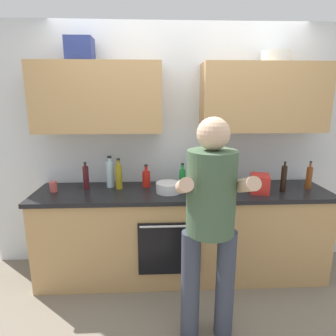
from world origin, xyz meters
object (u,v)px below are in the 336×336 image
at_px(bottle_soda, 182,177).
at_px(bottle_oil, 119,176).
at_px(bottle_syrup, 223,171).
at_px(bottle_wine, 86,177).
at_px(person_standing, 210,215).
at_px(potted_herb, 211,176).
at_px(cup_ceramic, 53,187).
at_px(bottle_soy, 284,178).
at_px(bottle_vinegar, 309,178).
at_px(bottle_hotsauce, 146,178).
at_px(grocery_bag_crisps, 260,183).
at_px(mixing_bowl, 169,187).
at_px(bottle_water, 110,174).

xyz_separation_m(bottle_soda, bottle_oil, (-0.63, -0.05, 0.03)).
relative_size(bottle_syrup, bottle_wine, 1.17).
distance_m(person_standing, potted_herb, 0.75).
distance_m(bottle_syrup, cup_ceramic, 1.69).
distance_m(bottle_soy, bottle_vinegar, 0.30).
distance_m(bottle_hotsauce, bottle_oil, 0.28).
bearing_deg(bottle_hotsauce, cup_ceramic, -172.18).
bearing_deg(bottle_soda, bottle_wine, -177.04).
height_order(bottle_hotsauce, bottle_soy, bottle_soy).
height_order(bottle_wine, bottle_vinegar, bottle_vinegar).
distance_m(bottle_soda, bottle_oil, 0.63).
relative_size(bottle_hotsauce, bottle_soda, 0.95).
relative_size(bottle_syrup, bottle_oil, 1.04).
bearing_deg(bottle_soy, cup_ceramic, 177.49).
bearing_deg(grocery_bag_crisps, bottle_hotsauce, 168.31).
relative_size(bottle_oil, bottle_vinegar, 1.10).
bearing_deg(person_standing, bottle_soda, 96.44).
bearing_deg(grocery_bag_crisps, mixing_bowl, 177.79).
height_order(bottle_syrup, bottle_wine, bottle_syrup).
distance_m(bottle_hotsauce, bottle_soy, 1.33).
relative_size(bottle_hotsauce, bottle_water, 0.72).
bearing_deg(bottle_soda, bottle_vinegar, -6.58).
height_order(person_standing, bottle_wine, person_standing).
relative_size(bottle_soda, grocery_bag_crisps, 1.09).
height_order(bottle_oil, grocery_bag_crisps, bottle_oil).
bearing_deg(bottle_wine, cup_ceramic, -167.20).
height_order(bottle_oil, bottle_soy, bottle_oil).
xyz_separation_m(bottle_wine, cup_ceramic, (-0.30, -0.07, -0.07)).
relative_size(bottle_soda, bottle_vinegar, 0.86).
distance_m(bottle_hotsauce, cup_ceramic, 0.89).
bearing_deg(mixing_bowl, bottle_water, 161.06).
relative_size(bottle_water, cup_ceramic, 3.21).
xyz_separation_m(person_standing, mixing_bowl, (-0.25, 0.76, -0.03)).
xyz_separation_m(bottle_vinegar, potted_herb, (-0.99, -0.08, 0.05)).
bearing_deg(bottle_water, mixing_bowl, -18.94).
bearing_deg(bottle_soy, bottle_oil, 174.21).
relative_size(bottle_oil, bottle_soy, 1.04).
distance_m(bottle_syrup, bottle_soy, 0.58).
height_order(bottle_oil, potted_herb, bottle_oil).
xyz_separation_m(bottle_soda, bottle_vinegar, (1.24, -0.14, 0.02)).
bearing_deg(potted_herb, person_standing, -100.70).
bearing_deg(bottle_soda, grocery_bag_crisps, -16.99).
relative_size(bottle_wine, bottle_soy, 0.92).
bearing_deg(cup_ceramic, bottle_hotsauce, 7.82).
bearing_deg(bottle_soy, bottle_syrup, 153.71).
bearing_deg(bottle_oil, grocery_bag_crisps, -7.02).
height_order(person_standing, potted_herb, person_standing).
relative_size(bottle_oil, grocery_bag_crisps, 1.39).
bearing_deg(bottle_oil, person_standing, -50.46).
height_order(person_standing, bottle_soda, person_standing).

